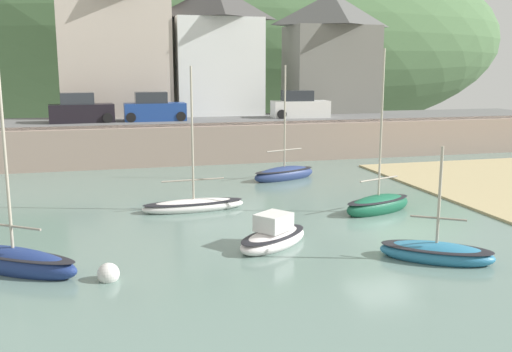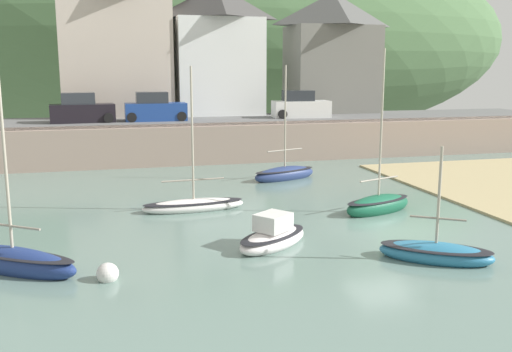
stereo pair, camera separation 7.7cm
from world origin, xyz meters
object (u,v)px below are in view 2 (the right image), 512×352
object	(u,v)px
motorboat_with_cabin	(378,204)
waterfront_building_centre	(218,49)
waterfront_building_left	(116,41)
sailboat_white_hull	(285,174)
mooring_buoy	(108,274)
waterfront_building_right	(332,52)
sailboat_nearest_shore	(13,261)
parked_car_by_wall	(155,109)
sailboat_far_left	(273,237)
parked_car_end_of_row	(300,106)
parked_car_near_slipway	(82,110)
fishing_boat_green	(436,253)
sailboat_tall_mast	(194,205)

from	to	relation	value
motorboat_with_cabin	waterfront_building_centre	bearing A→B (deg)	75.90
waterfront_building_left	sailboat_white_hull	distance (m)	18.65
waterfront_building_left	mooring_buoy	bearing A→B (deg)	-92.17
waterfront_building_right	waterfront_building_centre	bearing A→B (deg)	180.00
sailboat_nearest_shore	parked_car_by_wall	xyz separation A→B (m)	(6.01, 21.95, 2.89)
waterfront_building_left	mooring_buoy	size ratio (longest dim) A/B	17.07
sailboat_far_left	mooring_buoy	xyz separation A→B (m)	(-5.41, -1.85, -0.12)
parked_car_end_of_row	parked_car_by_wall	bearing A→B (deg)	-176.28
parked_car_near_slipway	waterfront_building_centre	bearing A→B (deg)	19.39
mooring_buoy	sailboat_nearest_shore	bearing A→B (deg)	151.35
waterfront_building_left	sailboat_white_hull	bearing A→B (deg)	-61.03
parked_car_by_wall	mooring_buoy	size ratio (longest dim) A/B	6.52
waterfront_building_right	sailboat_far_left	xyz separation A→B (m)	(-12.52, -26.06, -6.90)
waterfront_building_centre	mooring_buoy	xyz separation A→B (m)	(-8.56, -27.92, -7.15)
parked_car_by_wall	waterfront_building_centre	bearing A→B (deg)	40.75
sailboat_white_hull	mooring_buoy	xyz separation A→B (m)	(-9.32, -12.99, -0.12)
sailboat_white_hull	motorboat_with_cabin	bearing A→B (deg)	-98.51
sailboat_white_hull	sailboat_far_left	size ratio (longest dim) A/B	1.89
sailboat_white_hull	fishing_boat_green	distance (m)	13.82
waterfront_building_centre	sailboat_tall_mast	size ratio (longest dim) A/B	1.58
fishing_boat_green	waterfront_building_right	bearing A→B (deg)	108.50
sailboat_tall_mast	motorboat_with_cabin	bearing A→B (deg)	-20.89
sailboat_tall_mast	waterfront_building_right	bearing A→B (deg)	51.26
parked_car_near_slipway	mooring_buoy	world-z (taller)	parked_car_near_slipway
waterfront_building_centre	sailboat_far_left	distance (m)	27.18
sailboat_tall_mast	sailboat_far_left	bearing A→B (deg)	-75.32
sailboat_nearest_shore	mooring_buoy	bearing A→B (deg)	7.00
parked_car_end_of_row	sailboat_far_left	bearing A→B (deg)	-107.46
sailboat_tall_mast	parked_car_near_slipway	world-z (taller)	sailboat_tall_mast
waterfront_building_left	parked_car_near_slipway	distance (m)	6.94
waterfront_building_left	motorboat_with_cabin	bearing A→B (deg)	-66.53
sailboat_tall_mast	sailboat_white_hull	bearing A→B (deg)	40.19
sailboat_nearest_shore	parked_car_near_slipway	world-z (taller)	sailboat_nearest_shore
sailboat_white_hull	parked_car_near_slipway	size ratio (longest dim) A/B	1.48
waterfront_building_right	sailboat_nearest_shore	world-z (taller)	waterfront_building_right
fishing_boat_green	parked_car_end_of_row	bearing A→B (deg)	115.07
sailboat_far_left	fishing_boat_green	bearing A→B (deg)	-68.00
waterfront_building_right	sailboat_tall_mast	xyz separation A→B (m)	(-14.38, -20.46, -6.98)
waterfront_building_centre	sailboat_tall_mast	bearing A→B (deg)	-103.77
fishing_boat_green	sailboat_tall_mast	xyz separation A→B (m)	(-6.37, 8.27, -0.00)
parked_car_end_of_row	mooring_buoy	bearing A→B (deg)	-116.72
waterfront_building_left	parked_car_end_of_row	bearing A→B (deg)	-19.51
waterfront_building_centre	motorboat_with_cabin	size ratio (longest dim) A/B	1.41
sailboat_nearest_shore	mooring_buoy	size ratio (longest dim) A/B	9.95
parked_car_by_wall	sailboat_white_hull	bearing A→B (deg)	-60.04
waterfront_building_left	parked_car_by_wall	world-z (taller)	waterfront_building_left
sailboat_nearest_shore	parked_car_by_wall	size ratio (longest dim) A/B	1.53
mooring_buoy	parked_car_by_wall	bearing A→B (deg)	81.91
fishing_boat_green	parked_car_near_slipway	distance (m)	26.93
sailboat_far_left	parked_car_by_wall	distance (m)	21.86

